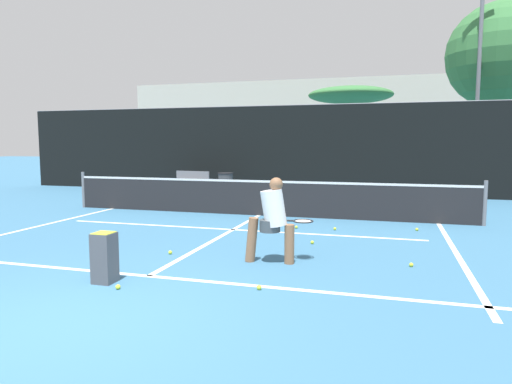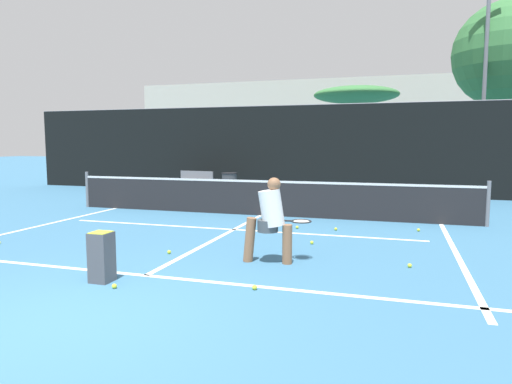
# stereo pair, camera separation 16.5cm
# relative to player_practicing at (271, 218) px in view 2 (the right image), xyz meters

# --- Properties ---
(ground_plane) EXTENTS (100.00, 100.00, 0.00)m
(ground_plane) POSITION_rel_player_practicing_xyz_m (-1.55, -3.06, -0.74)
(ground_plane) COLOR teal
(court_baseline_near) EXTENTS (11.00, 0.10, 0.01)m
(court_baseline_near) POSITION_rel_player_practicing_xyz_m (-1.55, -1.26, -0.74)
(court_baseline_near) COLOR white
(court_baseline_near) RESTS_ON ground
(court_service_line) EXTENTS (8.25, 0.10, 0.01)m
(court_service_line) POSITION_rel_player_practicing_xyz_m (-1.55, 2.48, -0.74)
(court_service_line) COLOR white
(court_service_line) RESTS_ON ground
(court_center_mark) EXTENTS (0.10, 5.85, 0.01)m
(court_center_mark) POSITION_rel_player_practicing_xyz_m (-1.55, 1.67, -0.74)
(court_center_mark) COLOR white
(court_center_mark) RESTS_ON ground
(court_sideline_left) EXTENTS (0.10, 6.85, 0.01)m
(court_sideline_left) POSITION_rel_player_practicing_xyz_m (-6.06, 1.67, -0.74)
(court_sideline_left) COLOR white
(court_sideline_left) RESTS_ON ground
(court_sideline_right) EXTENTS (0.10, 6.85, 0.01)m
(court_sideline_right) POSITION_rel_player_practicing_xyz_m (2.96, 1.67, -0.74)
(court_sideline_right) COLOR white
(court_sideline_right) RESTS_ON ground
(net) EXTENTS (11.09, 0.09, 1.07)m
(net) POSITION_rel_player_practicing_xyz_m (-1.55, 4.59, -0.23)
(net) COLOR slate
(net) RESTS_ON ground
(fence_back) EXTENTS (24.00, 0.06, 3.38)m
(fence_back) POSITION_rel_player_practicing_xyz_m (-1.55, 10.19, 0.95)
(fence_back) COLOR black
(fence_back) RESTS_ON ground
(player_practicing) EXTENTS (1.09, 0.65, 1.40)m
(player_practicing) POSITION_rel_player_practicing_xyz_m (0.00, 0.00, 0.00)
(player_practicing) COLOR #8C6042
(player_practicing) RESTS_ON ground
(tennis_ball_scattered_0) EXTENTS (0.07, 0.07, 0.07)m
(tennis_ball_scattered_0) POSITION_rel_player_practicing_xyz_m (0.66, 3.07, -0.71)
(tennis_ball_scattered_0) COLOR #D1E033
(tennis_ball_scattered_0) RESTS_ON ground
(tennis_ball_scattered_2) EXTENTS (0.07, 0.07, 0.07)m
(tennis_ball_scattered_2) POSITION_rel_player_practicing_xyz_m (-1.86, 0.03, -0.71)
(tennis_ball_scattered_2) COLOR #D1E033
(tennis_ball_scattered_2) RESTS_ON ground
(tennis_ball_scattered_4) EXTENTS (0.07, 0.07, 0.07)m
(tennis_ball_scattered_4) POSITION_rel_player_practicing_xyz_m (0.17, -1.40, -0.71)
(tennis_ball_scattered_4) COLOR #D1E033
(tennis_ball_scattered_4) RESTS_ON ground
(tennis_ball_scattered_6) EXTENTS (0.07, 0.07, 0.07)m
(tennis_ball_scattered_6) POSITION_rel_player_practicing_xyz_m (-1.64, -1.91, -0.71)
(tennis_ball_scattered_6) COLOR #D1E033
(tennis_ball_scattered_6) RESTS_ON ground
(tennis_ball_scattered_7) EXTENTS (0.07, 0.07, 0.07)m
(tennis_ball_scattered_7) POSITION_rel_player_practicing_xyz_m (2.16, 0.36, -0.71)
(tennis_ball_scattered_7) COLOR #D1E033
(tennis_ball_scattered_7) RESTS_ON ground
(tennis_ball_scattered_8) EXTENTS (0.07, 0.07, 0.07)m
(tennis_ball_scattered_8) POSITION_rel_player_practicing_xyz_m (0.40, 1.54, -0.71)
(tennis_ball_scattered_8) COLOR #D1E033
(tennis_ball_scattered_8) RESTS_ON ground
(tennis_ball_scattered_9) EXTENTS (0.07, 0.07, 0.07)m
(tennis_ball_scattered_9) POSITION_rel_player_practicing_xyz_m (2.41, 3.50, -0.71)
(tennis_ball_scattered_9) COLOR #D1E033
(tennis_ball_scattered_9) RESTS_ON ground
(tennis_ball_scattered_10) EXTENTS (0.07, 0.07, 0.07)m
(tennis_ball_scattered_10) POSITION_rel_player_practicing_xyz_m (-0.21, 3.02, -0.71)
(tennis_ball_scattered_10) COLOR #D1E033
(tennis_ball_scattered_10) RESTS_ON ground
(ball_hopper) EXTENTS (0.28, 0.28, 0.71)m
(ball_hopper) POSITION_rel_player_practicing_xyz_m (-1.98, -1.69, -0.37)
(ball_hopper) COLOR #4C4C51
(ball_hopper) RESTS_ON ground
(courtside_bench) EXTENTS (1.49, 0.57, 0.86)m
(courtside_bench) POSITION_rel_player_practicing_xyz_m (-5.49, 8.95, -0.28)
(courtside_bench) COLOR slate
(courtside_bench) RESTS_ON ground
(trash_bin) EXTENTS (0.58, 0.58, 0.83)m
(trash_bin) POSITION_rel_player_practicing_xyz_m (-4.09, 8.94, -0.32)
(trash_bin) COLOR #3F3F42
(trash_bin) RESTS_ON ground
(parked_car) EXTENTS (1.81, 4.08, 1.34)m
(parked_car) POSITION_rel_player_practicing_xyz_m (-6.44, 12.39, -0.17)
(parked_car) COLOR #B7B7BC
(parked_car) RESTS_ON ground
(floodlight_mast) EXTENTS (1.10, 0.24, 8.60)m
(floodlight_mast) POSITION_rel_player_practicing_xyz_m (5.22, 14.08, 4.72)
(floodlight_mast) COLOR slate
(floodlight_mast) RESTS_ON ground
(tree_west) EXTENTS (4.64, 4.64, 8.16)m
(tree_west) POSITION_rel_player_practicing_xyz_m (6.38, 16.06, 5.09)
(tree_west) COLOR brown
(tree_west) RESTS_ON ground
(tree_mid) EXTENTS (4.63, 4.63, 5.01)m
(tree_mid) POSITION_rel_player_practicing_xyz_m (-0.40, 18.91, 3.78)
(tree_mid) COLOR brown
(tree_mid) RESTS_ON ground
(tree_east) EXTENTS (3.49, 3.49, 3.97)m
(tree_east) POSITION_rel_player_practicing_xyz_m (-6.14, 18.00, 2.74)
(tree_east) COLOR brown
(tree_east) RESTS_ON ground
(building_far) EXTENTS (36.00, 2.40, 6.91)m
(building_far) POSITION_rel_player_practicing_xyz_m (-1.55, 30.07, 2.72)
(building_far) COLOR beige
(building_far) RESTS_ON ground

